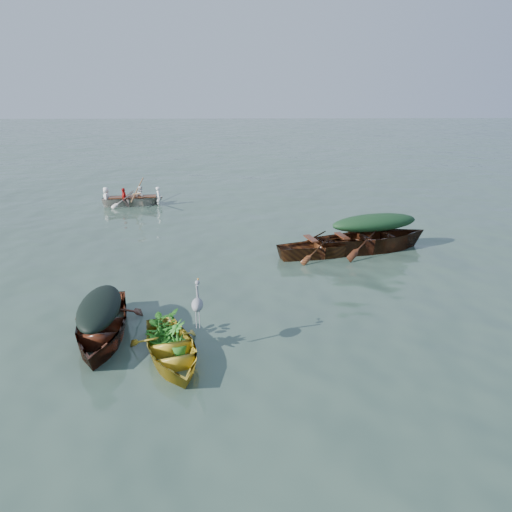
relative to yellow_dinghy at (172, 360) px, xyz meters
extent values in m
plane|color=#3A5244|center=(1.98, 1.86, 0.00)|extent=(140.00, 140.00, 0.00)
imported|color=gold|center=(0.00, 0.00, 0.00)|extent=(2.29, 3.37, 0.83)
imported|color=#43190F|center=(-1.52, 0.88, 0.00)|extent=(1.91, 4.13, 1.02)
imported|color=#472510|center=(5.41, 6.41, 0.00)|extent=(5.40, 3.00, 1.25)
imported|color=brown|center=(3.87, 5.95, 0.00)|extent=(4.38, 2.31, 0.97)
imported|color=beige|center=(-3.34, 12.83, 0.00)|extent=(3.70, 1.61, 0.81)
ellipsoid|color=black|center=(-1.52, 0.88, 0.71)|extent=(1.05, 2.27, 0.40)
ellipsoid|color=#16371E|center=(5.41, 6.41, 0.89)|extent=(2.97, 1.65, 0.52)
imported|color=#2C711D|center=(-0.15, 0.53, 0.72)|extent=(0.96, 1.08, 0.60)
imported|color=white|center=(-3.34, 12.83, 0.79)|extent=(2.62, 1.34, 0.76)
camera|label=1|loc=(1.37, -8.29, 4.90)|focal=35.00mm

